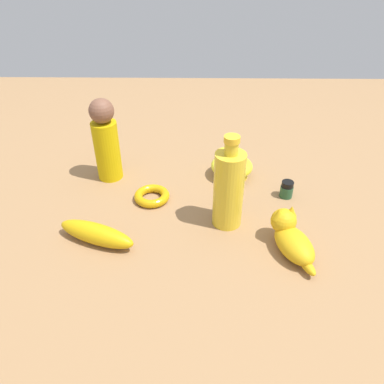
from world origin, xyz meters
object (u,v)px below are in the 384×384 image
Objects in this scene: bangle at (152,196)px; cat_figurine at (291,237)px; bottle_tall at (229,188)px; bowl at (232,168)px; banana at (96,234)px; person_figure_adult at (106,141)px; nail_polish_jar at (287,189)px.

cat_figurine reaches higher than bangle.
cat_figurine is at bearing -124.62° from bottle_tall.
banana is (-0.28, 0.32, -0.00)m from bowl.
person_figure_adult is (0.27, 0.02, 0.09)m from banana.
nail_polish_jar is at bearing 42.79° from banana.
bowl is at bearing -7.26° from bottle_tall.
nail_polish_jar is 0.20× the size of bottle_tall.
nail_polish_jar is at bearing -86.88° from bangle.
person_figure_adult reaches higher than bangle.
bowl is at bearing -61.33° from bangle.
bottle_tall is 0.22m from bowl.
nail_polish_jar is 0.49m from person_figure_adult.
bangle is 0.79× the size of bowl.
bangle is (-0.02, 0.35, -0.01)m from nail_polish_jar.
banana is at bearing 147.07° from bangle.
banana is (-0.07, 0.29, -0.07)m from bottle_tall.
nail_polish_jar is 0.21m from bottle_tall.
bangle is 0.49× the size of banana.
person_figure_adult is (0.09, 0.48, 0.09)m from nail_polish_jar.
bottle_tall is 0.17m from cat_figurine.
cat_figurine reaches higher than banana.
bangle is 0.19m from banana.
person_figure_adult is (0.20, 0.31, 0.01)m from bottle_tall.
person_figure_adult reaches higher than bowl.
nail_polish_jar is 0.29× the size of cat_figurine.
nail_polish_jar is 0.17m from bowl.
bottle_tall is 0.99× the size of person_figure_adult.
bottle_tall is at bearing 55.38° from cat_figurine.
person_figure_adult is at bearing 49.79° from bangle.
cat_figurine is at bearing -119.32° from bangle.
nail_polish_jar is at bearing -100.59° from person_figure_adult.
person_figure_adult is at bearing 79.41° from nail_polish_jar.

